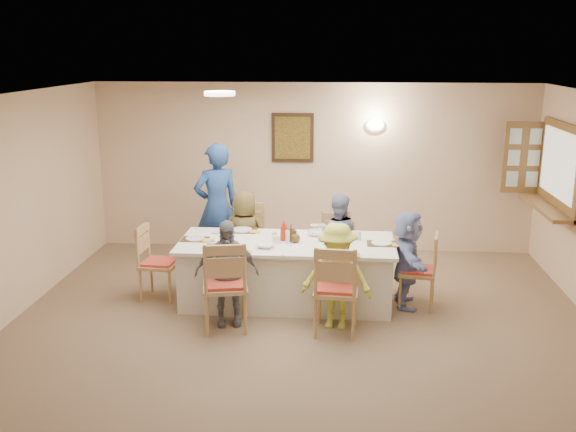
# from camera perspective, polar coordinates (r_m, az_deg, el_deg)

# --- Properties ---
(ground) EXTENTS (7.00, 7.00, 0.00)m
(ground) POSITION_cam_1_polar(r_m,az_deg,el_deg) (6.64, 0.76, -11.94)
(ground) COLOR #7F6A4F
(room_walls) EXTENTS (7.00, 7.00, 7.00)m
(room_walls) POSITION_cam_1_polar(r_m,az_deg,el_deg) (6.11, 0.81, 0.85)
(room_walls) COLOR beige
(room_walls) RESTS_ON ground
(wall_picture) EXTENTS (0.62, 0.05, 0.72)m
(wall_picture) POSITION_cam_1_polar(r_m,az_deg,el_deg) (9.50, 0.41, 6.97)
(wall_picture) COLOR #3A2614
(wall_picture) RESTS_ON room_walls
(wall_sconce) EXTENTS (0.26, 0.09, 0.18)m
(wall_sconce) POSITION_cam_1_polar(r_m,az_deg,el_deg) (9.44, 7.76, 8.01)
(wall_sconce) COLOR white
(wall_sconce) RESTS_ON room_walls
(ceiling_light) EXTENTS (0.36, 0.36, 0.05)m
(ceiling_light) POSITION_cam_1_polar(r_m,az_deg,el_deg) (7.57, -6.09, 10.78)
(ceiling_light) COLOR white
(ceiling_light) RESTS_ON room_walls
(serving_hatch) EXTENTS (0.06, 1.50, 1.15)m
(serving_hatch) POSITION_cam_1_polar(r_m,az_deg,el_deg) (8.91, 23.05, 3.98)
(serving_hatch) COLOR olive
(serving_hatch) RESTS_ON room_walls
(hatch_sill) EXTENTS (0.30, 1.50, 0.05)m
(hatch_sill) POSITION_cam_1_polar(r_m,az_deg,el_deg) (8.97, 21.99, 0.72)
(hatch_sill) COLOR olive
(hatch_sill) RESTS_ON room_walls
(shutter_door) EXTENTS (0.55, 0.04, 1.00)m
(shutter_door) POSITION_cam_1_polar(r_m,az_deg,el_deg) (9.55, 20.18, 4.90)
(shutter_door) COLOR olive
(shutter_door) RESTS_ON room_walls
(dining_table) EXTENTS (2.54, 1.08, 0.76)m
(dining_table) POSITION_cam_1_polar(r_m,az_deg,el_deg) (7.70, -0.13, -5.00)
(dining_table) COLOR white
(dining_table) RESTS_ON ground
(chair_back_left) EXTENTS (0.51, 0.51, 0.99)m
(chair_back_left) POSITION_cam_1_polar(r_m,az_deg,el_deg) (8.49, -3.73, -2.32)
(chair_back_left) COLOR tan
(chair_back_left) RESTS_ON ground
(chair_back_right) EXTENTS (0.48, 0.48, 0.89)m
(chair_back_right) POSITION_cam_1_polar(r_m,az_deg,el_deg) (8.42, 4.40, -2.86)
(chair_back_right) COLOR tan
(chair_back_right) RESTS_ON ground
(chair_front_left) EXTENTS (0.58, 0.58, 1.03)m
(chair_front_left) POSITION_cam_1_polar(r_m,az_deg,el_deg) (6.99, -5.62, -6.01)
(chair_front_left) COLOR tan
(chair_front_left) RESTS_ON ground
(chair_front_right) EXTENTS (0.52, 0.52, 1.01)m
(chair_front_right) POSITION_cam_1_polar(r_m,az_deg,el_deg) (6.89, 4.32, -6.38)
(chair_front_right) COLOR tan
(chair_front_right) RESTS_ON ground
(chair_left_end) EXTENTS (0.47, 0.47, 0.92)m
(chair_left_end) POSITION_cam_1_polar(r_m,az_deg,el_deg) (7.95, -11.36, -4.04)
(chair_left_end) COLOR tan
(chair_left_end) RESTS_ON ground
(chair_right_end) EXTENTS (0.50, 0.50, 0.90)m
(chair_right_end) POSITION_cam_1_polar(r_m,az_deg,el_deg) (7.72, 11.45, -4.71)
(chair_right_end) COLOR tan
(chair_right_end) RESTS_ON ground
(diner_back_left) EXTENTS (0.70, 0.55, 1.22)m
(diner_back_left) POSITION_cam_1_polar(r_m,az_deg,el_deg) (8.34, -3.86, -1.83)
(diner_back_left) COLOR brown
(diner_back_left) RESTS_ON ground
(diner_back_right) EXTENTS (0.61, 0.49, 1.19)m
(diner_back_right) POSITION_cam_1_polar(r_m,az_deg,el_deg) (8.26, 4.41, -2.10)
(diner_back_right) COLOR #7F81A9
(diner_back_right) RESTS_ON ground
(diner_front_left) EXTENTS (0.82, 0.57, 1.19)m
(diner_front_left) POSITION_cam_1_polar(r_m,az_deg,el_deg) (7.07, -5.47, -5.04)
(diner_front_left) COLOR gray
(diner_front_left) RESTS_ON ground
(diner_front_right) EXTENTS (0.90, 0.68, 1.18)m
(diner_front_right) POSITION_cam_1_polar(r_m,az_deg,el_deg) (6.97, 4.34, -5.36)
(diner_front_right) COLOR #CBD848
(diner_front_right) RESTS_ON ground
(diner_right_end) EXTENTS (1.09, 0.37, 1.16)m
(diner_right_end) POSITION_cam_1_polar(r_m,az_deg,el_deg) (7.66, 10.54, -3.78)
(diner_right_end) COLOR #8D9AD5
(diner_right_end) RESTS_ON ground
(caregiver) EXTENTS (1.01, 0.98, 1.76)m
(caregiver) POSITION_cam_1_polar(r_m,az_deg,el_deg) (8.79, -6.34, 0.80)
(caregiver) COLOR #24478D
(caregiver) RESTS_ON ground
(placemat_fl) EXTENTS (0.33, 0.25, 0.01)m
(placemat_fl) POSITION_cam_1_polar(r_m,az_deg,el_deg) (7.26, -5.14, -3.12)
(placemat_fl) COLOR #472B19
(placemat_fl) RESTS_ON dining_table
(plate_fl) EXTENTS (0.24, 0.24, 0.01)m
(plate_fl) POSITION_cam_1_polar(r_m,az_deg,el_deg) (7.26, -5.15, -3.04)
(plate_fl) COLOR white
(plate_fl) RESTS_ON dining_table
(napkin_fl) EXTENTS (0.14, 0.14, 0.01)m
(napkin_fl) POSITION_cam_1_polar(r_m,az_deg,el_deg) (7.18, -3.79, -3.23)
(napkin_fl) COLOR gold
(napkin_fl) RESTS_ON dining_table
(placemat_fr) EXTENTS (0.36, 0.27, 0.01)m
(placemat_fr) POSITION_cam_1_polar(r_m,az_deg,el_deg) (7.16, 4.38, -3.36)
(placemat_fr) COLOR #472B19
(placemat_fr) RESTS_ON dining_table
(plate_fr) EXTENTS (0.23, 0.23, 0.01)m
(plate_fr) POSITION_cam_1_polar(r_m,az_deg,el_deg) (7.16, 4.38, -3.28)
(plate_fr) COLOR white
(plate_fr) RESTS_ON dining_table
(napkin_fr) EXTENTS (0.15, 0.15, 0.01)m
(napkin_fr) POSITION_cam_1_polar(r_m,az_deg,el_deg) (7.11, 5.83, -3.46)
(napkin_fr) COLOR gold
(napkin_fr) RESTS_ON dining_table
(placemat_bl) EXTENTS (0.38, 0.28, 0.01)m
(placemat_bl) POSITION_cam_1_polar(r_m,az_deg,el_deg) (8.05, -4.14, -1.30)
(placemat_bl) COLOR #472B19
(placemat_bl) RESTS_ON dining_table
(plate_bl) EXTENTS (0.26, 0.26, 0.02)m
(plate_bl) POSITION_cam_1_polar(r_m,az_deg,el_deg) (8.05, -4.15, -1.23)
(plate_bl) COLOR white
(plate_bl) RESTS_ON dining_table
(napkin_bl) EXTENTS (0.13, 0.13, 0.01)m
(napkin_bl) POSITION_cam_1_polar(r_m,az_deg,el_deg) (7.98, -2.92, -1.38)
(napkin_bl) COLOR gold
(napkin_bl) RESTS_ON dining_table
(placemat_br) EXTENTS (0.37, 0.28, 0.01)m
(placemat_br) POSITION_cam_1_polar(r_m,az_deg,el_deg) (7.96, 4.43, -1.49)
(placemat_br) COLOR #472B19
(placemat_br) RESTS_ON dining_table
(plate_br) EXTENTS (0.24, 0.24, 0.02)m
(plate_br) POSITION_cam_1_polar(r_m,az_deg,el_deg) (7.96, 4.43, -1.42)
(plate_br) COLOR white
(plate_br) RESTS_ON dining_table
(napkin_br) EXTENTS (0.15, 0.15, 0.01)m
(napkin_br) POSITION_cam_1_polar(r_m,az_deg,el_deg) (7.91, 5.73, -1.57)
(napkin_br) COLOR gold
(napkin_br) RESTS_ON dining_table
(placemat_le) EXTENTS (0.33, 0.24, 0.01)m
(placemat_le) POSITION_cam_1_polar(r_m,az_deg,el_deg) (7.75, -8.27, -2.06)
(placemat_le) COLOR #472B19
(placemat_le) RESTS_ON dining_table
(plate_le) EXTENTS (0.22, 0.22, 0.01)m
(plate_le) POSITION_cam_1_polar(r_m,az_deg,el_deg) (7.75, -8.27, -1.99)
(plate_le) COLOR white
(plate_le) RESTS_ON dining_table
(napkin_le) EXTENTS (0.14, 0.14, 0.01)m
(napkin_le) POSITION_cam_1_polar(r_m,az_deg,el_deg) (7.66, -7.04, -2.15)
(napkin_le) COLOR gold
(napkin_le) RESTS_ON dining_table
(placemat_re) EXTENTS (0.35, 0.26, 0.01)m
(placemat_re) POSITION_cam_1_polar(r_m,az_deg,el_deg) (7.58, 8.34, -2.45)
(placemat_re) COLOR #472B19
(placemat_re) RESTS_ON dining_table
(plate_re) EXTENTS (0.24, 0.24, 0.02)m
(plate_re) POSITION_cam_1_polar(r_m,az_deg,el_deg) (7.57, 8.35, -2.38)
(plate_re) COLOR white
(plate_re) RESTS_ON dining_table
(napkin_re) EXTENTS (0.14, 0.14, 0.01)m
(napkin_re) POSITION_cam_1_polar(r_m,az_deg,el_deg) (7.54, 9.73, -2.53)
(napkin_re) COLOR gold
(napkin_re) RESTS_ON dining_table
(teacup_a) EXTENTS (0.18, 0.18, 0.08)m
(teacup_a) POSITION_cam_1_polar(r_m,az_deg,el_deg) (7.37, -6.84, -2.56)
(teacup_a) COLOR white
(teacup_a) RESTS_ON dining_table
(teacup_b) EXTENTS (0.13, 0.13, 0.09)m
(teacup_b) POSITION_cam_1_polar(r_m,az_deg,el_deg) (8.02, 3.06, -1.05)
(teacup_b) COLOR white
(teacup_b) RESTS_ON dining_table
(bowl_a) EXTENTS (0.28, 0.28, 0.05)m
(bowl_a) POSITION_cam_1_polar(r_m,az_deg,el_deg) (7.36, -2.00, -2.65)
(bowl_a) COLOR white
(bowl_a) RESTS_ON dining_table
(bowl_b) EXTENTS (0.32, 0.32, 0.06)m
(bowl_b) POSITION_cam_1_polar(r_m,az_deg,el_deg) (7.83, 2.41, -1.52)
(bowl_b) COLOR white
(bowl_b) RESTS_ON dining_table
(condiment_ketchup) EXTENTS (0.12, 0.12, 0.24)m
(condiment_ketchup) POSITION_cam_1_polar(r_m,az_deg,el_deg) (7.60, -0.37, -1.29)
(condiment_ketchup) COLOR red
(condiment_ketchup) RESTS_ON dining_table
(condiment_brown) EXTENTS (0.09, 0.09, 0.20)m
(condiment_brown) POSITION_cam_1_polar(r_m,az_deg,el_deg) (7.59, 0.27, -1.51)
(condiment_brown) COLOR #4E3615
(condiment_brown) RESTS_ON dining_table
(condiment_malt) EXTENTS (0.15, 0.15, 0.15)m
(condiment_malt) POSITION_cam_1_polar(r_m,az_deg,el_deg) (7.54, 0.66, -1.81)
(condiment_malt) COLOR #4E3615
(condiment_malt) RESTS_ON dining_table
(drinking_glass) EXTENTS (0.06, 0.06, 0.09)m
(drinking_glass) POSITION_cam_1_polar(r_m,az_deg,el_deg) (7.63, -1.23, -1.76)
(drinking_glass) COLOR silver
(drinking_glass) RESTS_ON dining_table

